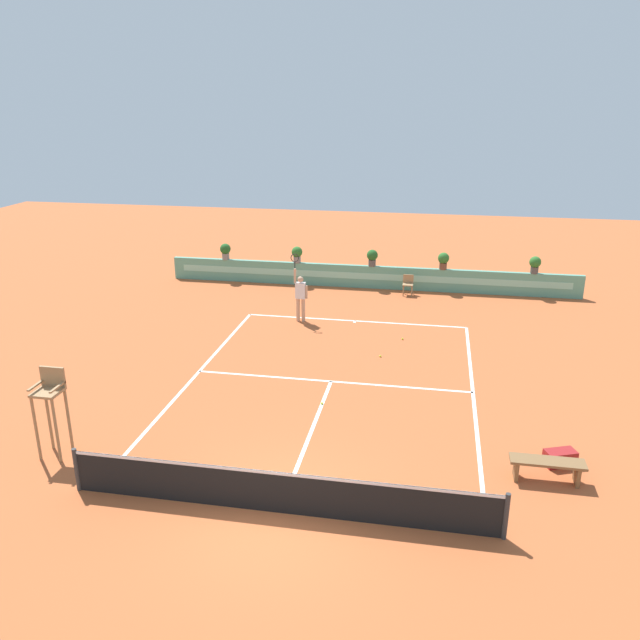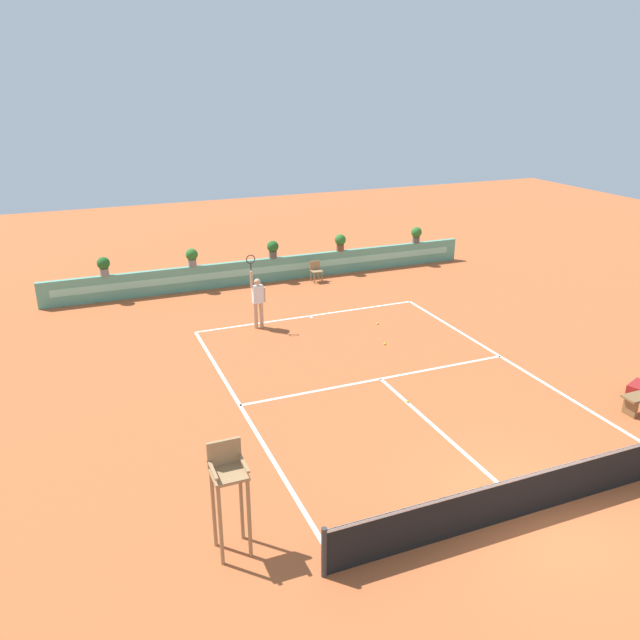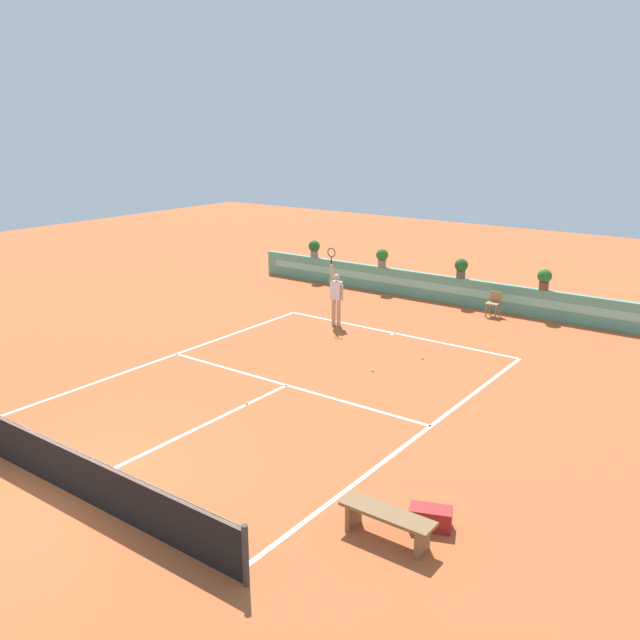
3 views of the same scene
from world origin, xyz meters
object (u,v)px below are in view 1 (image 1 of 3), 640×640
bench_courtside (547,466)px  tennis_ball_by_sideline (380,356)px  gear_bag (560,458)px  potted_plant_far_left (225,250)px  tennis_ball_mid_court (402,339)px  tennis_player (300,294)px  potted_plant_centre (372,257)px  potted_plant_right (443,260)px  ball_kid_chair (408,284)px  tennis_ball_near_baseline (322,403)px  potted_plant_far_right (535,264)px  potted_plant_left (297,253)px  umpire_chair (51,402)px

bench_courtside → tennis_ball_by_sideline: bench_courtside is taller
gear_bag → potted_plant_far_left: bearing=132.6°
tennis_ball_mid_court → tennis_ball_by_sideline: bearing=-109.9°
gear_bag → tennis_ball_mid_court: (-4.02, 7.34, -0.15)m
bench_courtside → potted_plant_far_left: size_ratio=2.21×
tennis_player → tennis_ball_mid_court: size_ratio=38.01×
potted_plant_centre → potted_plant_right: bearing=0.0°
ball_kid_chair → tennis_ball_near_baseline: 10.93m
potted_plant_right → potted_plant_far_right: same height
tennis_player → potted_plant_right: bearing=43.1°
gear_bag → tennis_ball_by_sideline: size_ratio=10.29×
potted_plant_far_left → tennis_ball_mid_court: bearing=-36.2°
tennis_ball_mid_court → tennis_ball_by_sideline: size_ratio=1.00×
tennis_ball_near_baseline → potted_plant_left: potted_plant_left is taller
potted_plant_far_left → potted_plant_right: same height
gear_bag → tennis_player: (-7.91, 8.62, 0.87)m
tennis_ball_mid_court → potted_plant_far_right: (5.07, 6.15, 1.38)m
umpire_chair → tennis_ball_by_sideline: 10.15m
umpire_chair → tennis_ball_near_baseline: umpire_chair is taller
potted_plant_left → potted_plant_far_left: bearing=180.0°
potted_plant_far_left → potted_plant_centre: (6.68, 0.00, 0.00)m
umpire_chair → potted_plant_far_left: 15.15m
gear_bag → tennis_ball_near_baseline: (-5.89, 1.99, -0.15)m
tennis_ball_near_baseline → potted_plant_far_left: bearing=119.6°
potted_plant_right → tennis_player: bearing=-136.9°
ball_kid_chair → gear_bag: ball_kid_chair is taller
bench_courtside → tennis_ball_by_sideline: 7.65m
potted_plant_centre → tennis_player: bearing=-113.9°
potted_plant_right → potted_plant_far_left: bearing=180.0°
potted_plant_far_right → bench_courtside: bearing=-95.9°
umpire_chair → gear_bag: size_ratio=3.06×
gear_bag → potted_plant_left: (-9.10, 13.49, 1.23)m
ball_kid_chair → tennis_ball_by_sideline: bearing=-94.0°
bench_courtside → ball_kid_chair: bearing=105.4°
tennis_player → tennis_ball_near_baseline: size_ratio=38.01×
bench_courtside → tennis_player: size_ratio=0.62×
bench_courtside → potted_plant_far_right: 14.33m
tennis_ball_mid_court → potted_plant_left: (-5.09, 6.15, 1.38)m
umpire_chair → potted_plant_centre: umpire_chair is taller
tennis_ball_mid_court → potted_plant_far_left: size_ratio=0.09×
bench_courtside → potted_plant_left: potted_plant_left is taller
ball_kid_chair → tennis_player: 5.64m
tennis_ball_near_baseline → tennis_ball_mid_court: (1.87, 5.36, 0.00)m
umpire_chair → potted_plant_centre: (5.82, 15.13, 0.07)m
bench_courtside → tennis_player: bearing=128.8°
umpire_chair → potted_plant_far_right: bearing=50.1°
gear_bag → tennis_ball_near_baseline: gear_bag is taller
tennis_ball_near_baseline → tennis_ball_by_sideline: bearing=71.0°
tennis_ball_near_baseline → potted_plant_left: size_ratio=0.09×
ball_kid_chair → potted_plant_left: bearing=171.6°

